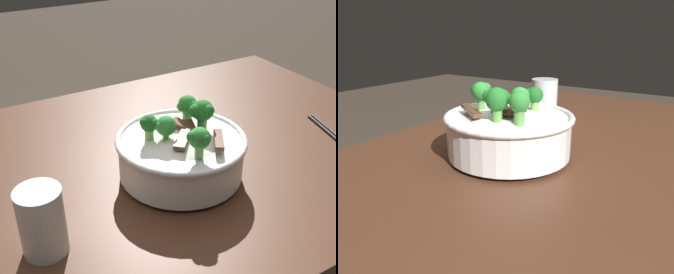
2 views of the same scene
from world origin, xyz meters
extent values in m
cube|color=#472819|center=(0.00, 0.00, 0.74)|extent=(1.37, 0.85, 0.05)
cube|color=#472819|center=(0.61, 0.35, 0.36)|extent=(0.07, 0.07, 0.72)
cylinder|color=white|center=(-0.05, 0.09, 0.77)|extent=(0.12, 0.12, 0.01)
cylinder|color=white|center=(-0.05, 0.09, 0.82)|extent=(0.25, 0.25, 0.08)
torus|color=white|center=(-0.05, 0.09, 0.86)|extent=(0.26, 0.26, 0.01)
ellipsoid|color=white|center=(-0.05, 0.09, 0.84)|extent=(0.21, 0.21, 0.05)
cube|color=#563323|center=(-0.10, 0.15, 0.87)|extent=(0.06, 0.08, 0.01)
cube|color=#4C2B1E|center=(-0.04, 0.12, 0.87)|extent=(0.06, 0.06, 0.01)
cube|color=#563323|center=(-0.07, 0.07, 0.87)|extent=(0.04, 0.05, 0.02)
cube|color=#4C2B1E|center=(-0.07, 0.09, 0.87)|extent=(0.04, 0.06, 0.01)
cylinder|color=#7AB256|center=(0.01, 0.07, 0.87)|extent=(0.02, 0.02, 0.02)
sphere|color=#1E6023|center=(0.01, 0.07, 0.89)|extent=(0.03, 0.03, 0.03)
sphere|color=#1E6023|center=(0.02, 0.07, 0.90)|extent=(0.02, 0.02, 0.02)
sphere|color=#1E6023|center=(0.00, 0.08, 0.90)|extent=(0.02, 0.02, 0.02)
cylinder|color=#5B9947|center=(-0.04, 0.17, 0.87)|extent=(0.02, 0.02, 0.03)
sphere|color=#2D8433|center=(-0.04, 0.17, 0.90)|extent=(0.04, 0.04, 0.04)
sphere|color=#2D8433|center=(-0.03, 0.17, 0.90)|extent=(0.02, 0.02, 0.02)
sphere|color=#2D8433|center=(-0.04, 0.18, 0.90)|extent=(0.02, 0.02, 0.02)
cylinder|color=#5B9947|center=(-0.10, 0.04, 0.87)|extent=(0.02, 0.02, 0.03)
sphere|color=#2D8433|center=(-0.10, 0.04, 0.90)|extent=(0.04, 0.04, 0.04)
sphere|color=#2D8433|center=(-0.08, 0.04, 0.90)|extent=(0.02, 0.02, 0.02)
sphere|color=#2D8433|center=(-0.10, 0.05, 0.90)|extent=(0.02, 0.02, 0.02)
cylinder|color=#6BA84C|center=(-0.02, 0.09, 0.87)|extent=(0.01, 0.01, 0.02)
sphere|color=green|center=(-0.02, 0.09, 0.89)|extent=(0.04, 0.04, 0.04)
sphere|color=green|center=(-0.01, 0.09, 0.89)|extent=(0.02, 0.02, 0.02)
sphere|color=green|center=(-0.03, 0.10, 0.89)|extent=(0.02, 0.02, 0.02)
cylinder|color=#5B9947|center=(-0.10, 0.08, 0.87)|extent=(0.02, 0.02, 0.03)
sphere|color=#237028|center=(-0.10, 0.08, 0.90)|extent=(0.04, 0.04, 0.04)
sphere|color=#237028|center=(-0.09, 0.08, 0.90)|extent=(0.03, 0.03, 0.03)
sphere|color=#237028|center=(-0.11, 0.10, 0.90)|extent=(0.03, 0.03, 0.03)
cylinder|color=white|center=(0.25, 0.16, 0.77)|extent=(0.07, 0.07, 0.00)
cylinder|color=white|center=(0.25, 0.16, 0.83)|extent=(0.07, 0.07, 0.12)
cylinder|color=silver|center=(0.25, 0.16, 0.79)|extent=(0.06, 0.06, 0.04)
camera|label=1|loc=(0.34, 0.72, 1.27)|focal=46.12mm
camera|label=2|loc=(-0.58, -0.25, 1.02)|focal=34.84mm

